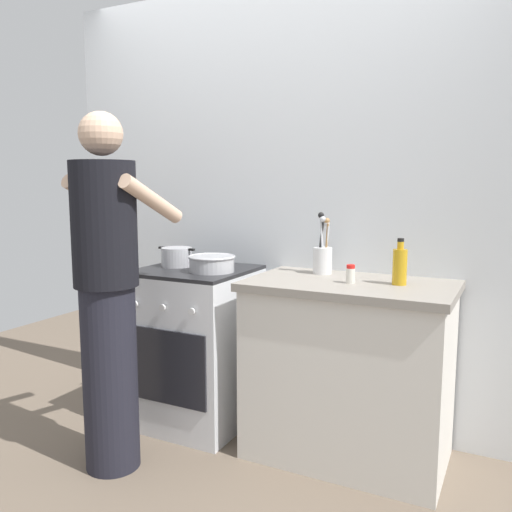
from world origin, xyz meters
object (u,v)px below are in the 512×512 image
at_px(pot, 177,257).
at_px(mixing_bowl, 212,263).
at_px(spice_bottle, 351,274).
at_px(oil_bottle, 400,266).
at_px(utensil_crock, 323,255).
at_px(person, 108,294).
at_px(stove_range, 196,346).

bearing_deg(pot, mixing_bowl, -13.85).
distance_m(mixing_bowl, spice_bottle, 0.77).
distance_m(mixing_bowl, oil_bottle, 0.99).
bearing_deg(mixing_bowl, pot, 166.15).
relative_size(pot, spice_bottle, 2.69).
height_order(utensil_crock, person, person).
bearing_deg(spice_bottle, utensil_crock, 137.04).
relative_size(pot, person, 0.14).
bearing_deg(mixing_bowl, person, -112.49).
bearing_deg(oil_bottle, person, -152.24).
xyz_separation_m(pot, person, (0.05, -0.63, -0.09)).
bearing_deg(spice_bottle, person, -150.19).
bearing_deg(utensil_crock, oil_bottle, -16.84).
bearing_deg(utensil_crock, stove_range, -166.54).
bearing_deg(pot, utensil_crock, 9.77).
bearing_deg(person, stove_range, 81.39).
xyz_separation_m(pot, oil_bottle, (1.27, 0.01, 0.04)).
relative_size(oil_bottle, person, 0.13).
bearing_deg(person, oil_bottle, 27.76).
xyz_separation_m(spice_bottle, oil_bottle, (0.22, 0.07, 0.05)).
xyz_separation_m(mixing_bowl, oil_bottle, (0.99, 0.08, 0.04)).
bearing_deg(utensil_crock, person, -135.62).
relative_size(pot, oil_bottle, 1.10).
height_order(utensil_crock, spice_bottle, utensil_crock).
xyz_separation_m(pot, utensil_crock, (0.84, 0.14, 0.04)).
bearing_deg(spice_bottle, stove_range, 178.03).
xyz_separation_m(mixing_bowl, person, (-0.23, -0.56, -0.09)).
bearing_deg(oil_bottle, utensil_crock, 163.16).
height_order(mixing_bowl, person, person).
relative_size(mixing_bowl, spice_bottle, 2.86).
bearing_deg(utensil_crock, spice_bottle, -42.96).
xyz_separation_m(utensil_crock, oil_bottle, (0.43, -0.13, -0.01)).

